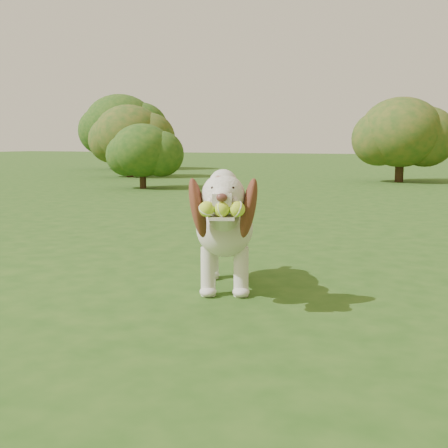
% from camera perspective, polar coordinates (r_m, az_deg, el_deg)
% --- Properties ---
extents(ground, '(80.00, 80.00, 0.00)m').
position_cam_1_polar(ground, '(3.56, 6.51, -6.38)').
color(ground, '#224B15').
rests_on(ground, ground).
extents(dog, '(0.70, 1.12, 0.76)m').
position_cam_1_polar(dog, '(3.38, 0.12, -0.13)').
color(dog, silver).
rests_on(dog, ground).
extents(shrub_a, '(1.21, 1.21, 1.25)m').
position_cam_1_polar(shrub_a, '(11.06, -8.30, 7.40)').
color(shrub_a, '#382314').
rests_on(shrub_a, ground).
extents(shrub_b, '(1.83, 1.83, 1.89)m').
position_cam_1_polar(shrub_b, '(13.26, 17.54, 8.87)').
color(shrub_b, '#382314').
rests_on(shrub_b, ground).
extents(shrub_g, '(2.37, 2.37, 2.45)m').
position_cam_1_polar(shrub_g, '(19.07, -10.48, 9.83)').
color(shrub_g, '#382314').
rests_on(shrub_g, ground).
extents(shrub_e, '(1.78, 1.78, 1.85)m').
position_cam_1_polar(shrub_e, '(14.76, -9.63, 8.94)').
color(shrub_e, '#382314').
rests_on(shrub_e, ground).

